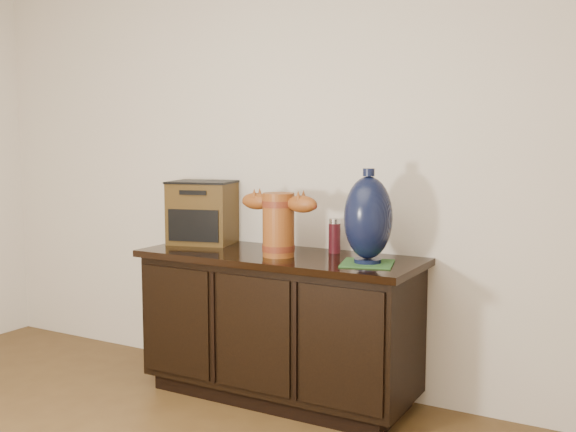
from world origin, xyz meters
The scene contains 6 objects.
sideboard centered at (0.00, 2.23, 0.39)m, with size 1.46×0.56×0.75m.
terracotta_vessel centered at (0.03, 2.16, 0.93)m, with size 0.45×0.18×0.32m.
tv_radio centered at (-0.56, 2.33, 0.93)m, with size 0.41×0.36×0.35m.
green_mat centered at (0.50, 2.19, 0.76)m, with size 0.24×0.24×0.01m, color #2C5928.
lamp_base centered at (0.50, 2.19, 0.97)m, with size 0.28×0.28×0.44m.
spray_can centered at (0.23, 2.40, 0.84)m, with size 0.06×0.06×0.18m.
Camera 1 is at (1.70, -0.69, 1.33)m, focal length 42.00 mm.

